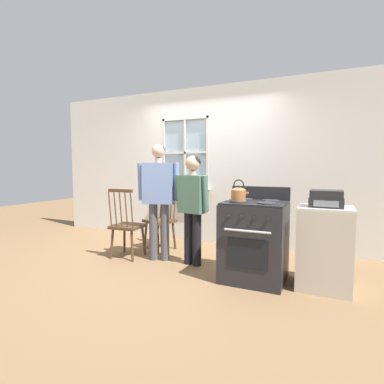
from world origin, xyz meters
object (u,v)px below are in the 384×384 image
(side_counter, at_px, (324,248))
(stereo, at_px, (326,199))
(chair_near_wall, at_px, (127,226))
(potted_plant, at_px, (183,183))
(chair_by_window, at_px, (161,220))
(handbag, at_px, (172,196))
(person_elderly_left, at_px, (159,191))
(stove, at_px, (254,240))
(person_teen_center, at_px, (193,200))
(kettle, at_px, (239,194))

(side_counter, bearing_deg, stereo, -90.00)
(chair_near_wall, height_order, potted_plant, potted_plant)
(chair_by_window, height_order, handbag, same)
(person_elderly_left, distance_m, stove, 1.50)
(person_teen_center, xyz_separation_m, stove, (0.88, -0.19, -0.41))
(chair_near_wall, bearing_deg, side_counter, 175.75)
(side_counter, bearing_deg, kettle, -167.42)
(handbag, height_order, stereo, stereo)
(side_counter, xyz_separation_m, stereo, (0.00, -0.02, 0.54))
(stereo, bearing_deg, potted_plant, 150.86)
(chair_by_window, height_order, kettle, kettle)
(chair_near_wall, bearing_deg, stereo, 175.30)
(chair_by_window, height_order, person_teen_center, person_teen_center)
(handbag, bearing_deg, chair_by_window, -112.14)
(kettle, bearing_deg, side_counter, 12.58)
(person_elderly_left, bearing_deg, side_counter, -19.55)
(stove, xyz_separation_m, potted_plant, (-1.61, 1.37, 0.57))
(person_teen_center, distance_m, stereo, 1.64)
(chair_near_wall, xyz_separation_m, kettle, (1.74, -0.22, 0.56))
(chair_near_wall, distance_m, person_teen_center, 1.10)
(stove, height_order, potted_plant, potted_plant)
(chair_near_wall, xyz_separation_m, stove, (1.89, -0.09, 0.01))
(kettle, xyz_separation_m, handbag, (-1.45, 1.06, -0.18))
(person_teen_center, height_order, potted_plant, person_teen_center)
(chair_near_wall, distance_m, kettle, 1.84)
(chair_by_window, bearing_deg, stove, -0.71)
(person_elderly_left, xyz_separation_m, potted_plant, (-0.21, 1.19, 0.06))
(person_teen_center, relative_size, side_counter, 1.63)
(stove, bearing_deg, chair_by_window, 157.15)
(person_elderly_left, relative_size, side_counter, 1.81)
(person_teen_center, relative_size, potted_plant, 5.70)
(chair_near_wall, xyz_separation_m, person_elderly_left, (0.49, 0.09, 0.52))
(person_elderly_left, height_order, kettle, person_elderly_left)
(handbag, relative_size, side_counter, 0.34)
(stove, xyz_separation_m, side_counter, (0.75, 0.07, -0.02))
(chair_by_window, distance_m, stereo, 2.58)
(chair_by_window, relative_size, person_teen_center, 0.69)
(stove, height_order, side_counter, stove)
(stove, bearing_deg, person_teen_center, 167.85)
(person_elderly_left, xyz_separation_m, stereo, (2.15, -0.13, 0.01))
(chair_near_wall, relative_size, kettle, 4.11)
(chair_by_window, xyz_separation_m, stove, (1.69, -0.71, 0.01))
(potted_plant, distance_m, side_counter, 2.76)
(handbag, distance_m, stereo, 2.52)
(person_elderly_left, distance_m, kettle, 1.28)
(kettle, distance_m, handbag, 1.80)
(chair_near_wall, relative_size, stereo, 2.99)
(chair_near_wall, distance_m, side_counter, 2.64)
(chair_near_wall, distance_m, person_elderly_left, 0.72)
(chair_near_wall, bearing_deg, chair_by_window, -111.81)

